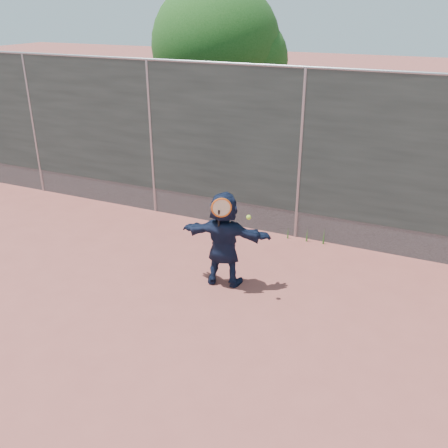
% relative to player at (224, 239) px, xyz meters
% --- Properties ---
extents(ground, '(80.00, 80.00, 0.00)m').
position_rel_player_xyz_m(ground, '(0.52, -1.45, -0.74)').
color(ground, '#9E4C42').
rests_on(ground, ground).
extents(player, '(1.42, 0.63, 1.48)m').
position_rel_player_xyz_m(player, '(0.00, 0.00, 0.00)').
color(player, '#141D37').
rests_on(player, ground).
extents(fence, '(20.00, 0.06, 3.03)m').
position_rel_player_xyz_m(fence, '(0.52, 2.05, 0.84)').
color(fence, '#38423D').
rests_on(fence, ground).
extents(swing_action, '(0.58, 0.17, 0.51)m').
position_rel_player_xyz_m(swing_action, '(0.09, -0.20, 0.56)').
color(swing_action, orange).
rests_on(swing_action, ground).
extents(tree_left, '(3.15, 3.00, 4.53)m').
position_rel_player_xyz_m(tree_left, '(-2.33, 5.10, 2.20)').
color(tree_left, '#382314').
rests_on(tree_left, ground).
extents(weed_clump, '(0.68, 0.07, 0.30)m').
position_rel_player_xyz_m(weed_clump, '(0.81, 1.94, -0.60)').
color(weed_clump, '#387226').
rests_on(weed_clump, ground).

